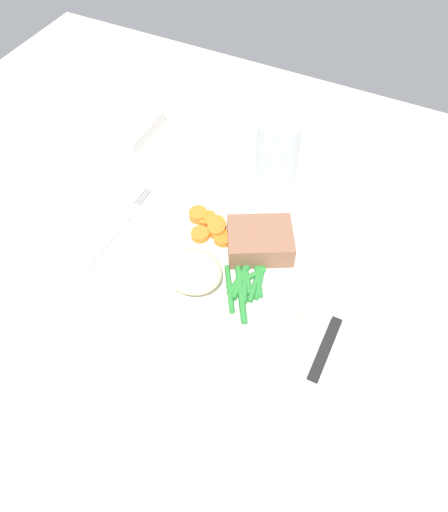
{
  "coord_description": "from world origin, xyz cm",
  "views": [
    {
      "loc": [
        19.04,
        -37.62,
        55.57
      ],
      "look_at": [
        1.62,
        -2.25,
        4.6
      ],
      "focal_mm": 35.03,
      "sensor_mm": 36.0,
      "label": 1
    }
  ],
  "objects_px": {
    "water_glass": "(277,154)",
    "napkin": "(115,122)",
    "meat_portion": "(260,241)",
    "knife": "(339,315)",
    "dinner_plate": "(224,264)",
    "fork": "(119,227)"
  },
  "relations": [
    {
      "from": "napkin",
      "to": "dinner_plate",
      "type": "bearing_deg",
      "value": -32.05
    },
    {
      "from": "meat_portion",
      "to": "fork",
      "type": "bearing_deg",
      "value": -168.18
    },
    {
      "from": "knife",
      "to": "water_glass",
      "type": "bearing_deg",
      "value": 132.12
    },
    {
      "from": "water_glass",
      "to": "meat_portion",
      "type": "bearing_deg",
      "value": -75.07
    },
    {
      "from": "fork",
      "to": "knife",
      "type": "bearing_deg",
      "value": -1.41
    },
    {
      "from": "dinner_plate",
      "to": "napkin",
      "type": "distance_m",
      "value": 0.35
    },
    {
      "from": "water_glass",
      "to": "napkin",
      "type": "xyz_separation_m",
      "value": [
        -0.29,
        -0.01,
        -0.03
      ]
    },
    {
      "from": "meat_portion",
      "to": "knife",
      "type": "distance_m",
      "value": 0.14
    },
    {
      "from": "meat_portion",
      "to": "napkin",
      "type": "bearing_deg",
      "value": 156.06
    },
    {
      "from": "napkin",
      "to": "knife",
      "type": "bearing_deg",
      "value": -22.36
    },
    {
      "from": "knife",
      "to": "water_glass",
      "type": "distance_m",
      "value": 0.26
    },
    {
      "from": "meat_portion",
      "to": "dinner_plate",
      "type": "bearing_deg",
      "value": -130.6
    },
    {
      "from": "water_glass",
      "to": "napkin",
      "type": "distance_m",
      "value": 0.29
    },
    {
      "from": "fork",
      "to": "water_glass",
      "type": "bearing_deg",
      "value": 49.95
    },
    {
      "from": "fork",
      "to": "water_glass",
      "type": "relative_size",
      "value": 1.61
    },
    {
      "from": "knife",
      "to": "dinner_plate",
      "type": "bearing_deg",
      "value": -179.58
    },
    {
      "from": "fork",
      "to": "water_glass",
      "type": "height_order",
      "value": "water_glass"
    },
    {
      "from": "meat_portion",
      "to": "knife",
      "type": "height_order",
      "value": "meat_portion"
    },
    {
      "from": "dinner_plate",
      "to": "water_glass",
      "type": "xyz_separation_m",
      "value": [
        -0.01,
        0.19,
        0.04
      ]
    },
    {
      "from": "napkin",
      "to": "water_glass",
      "type": "bearing_deg",
      "value": 1.76
    },
    {
      "from": "knife",
      "to": "water_glass",
      "type": "xyz_separation_m",
      "value": [
        -0.17,
        0.2,
        0.04
      ]
    },
    {
      "from": "dinner_plate",
      "to": "water_glass",
      "type": "height_order",
      "value": "water_glass"
    }
  ]
}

